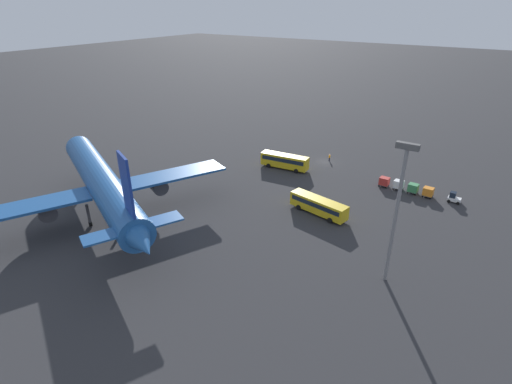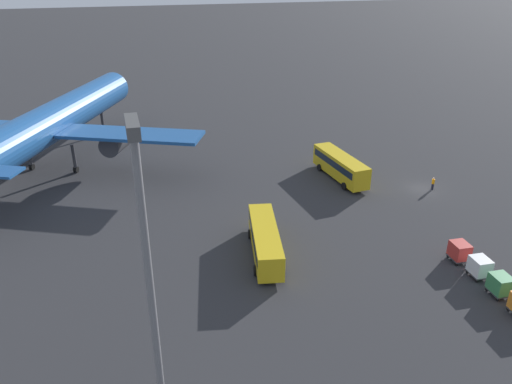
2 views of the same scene
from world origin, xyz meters
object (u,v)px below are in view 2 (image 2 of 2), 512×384
Objects in this scene: airplane at (52,123)px; shuttle_bus_near at (340,165)px; cargo_cart_red at (460,251)px; cargo_cart_white at (480,266)px; cargo_cart_green at (500,284)px; shuttle_bus_far at (265,239)px; worker_person at (433,184)px.

airplane reaches higher than shuttle_bus_near.
shuttle_bus_near is 22.90m from cargo_cart_red.
airplane is 23.60× the size of cargo_cart_white.
airplane reaches higher than cargo_cart_red.
airplane is 41.37m from shuttle_bus_near.
cargo_cart_white and cargo_cart_red have the same top height.
cargo_cart_green is at bearing -112.19° from airplane.
cargo_cart_white is at bearing -2.12° from cargo_cart_green.
shuttle_bus_far reaches higher than cargo_cart_red.
airplane reaches higher than shuttle_bus_far.
shuttle_bus_near is at bearing -33.54° from shuttle_bus_far.
shuttle_bus_near is at bearing 56.60° from worker_person.
airplane reaches higher than cargo_cart_green.
shuttle_bus_far is at bearing 56.17° from cargo_cart_green.
shuttle_bus_far is at bearing 70.71° from cargo_cart_red.
shuttle_bus_far is at bearing 130.24° from shuttle_bus_near.
airplane is at bearing 43.01° from cargo_cart_green.
shuttle_bus_far is 22.40m from cargo_cart_green.
cargo_cart_white is at bearing -178.39° from cargo_cart_red.
cargo_cart_green and cargo_cart_red have the same top height.
shuttle_bus_near is at bearing 6.99° from cargo_cart_red.
cargo_cart_green is (-28.66, -2.76, -0.83)m from shuttle_bus_near.
shuttle_bus_far is (-31.41, -22.33, -4.93)m from airplane.
cargo_cart_green is at bearing 160.80° from worker_person.
cargo_cart_white is 1.00× the size of cargo_cart_red.
cargo_cart_white is 2.97m from cargo_cart_red.
airplane is 23.60× the size of cargo_cart_red.
airplane is 28.17× the size of worker_person.
cargo_cart_red is (2.97, 0.08, 0.00)m from cargo_cart_white.
worker_person is 0.84× the size of cargo_cart_green.
airplane is at bearing 46.24° from shuttle_bus_far.
cargo_cart_red is (5.95, -0.03, 0.00)m from cargo_cart_green.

